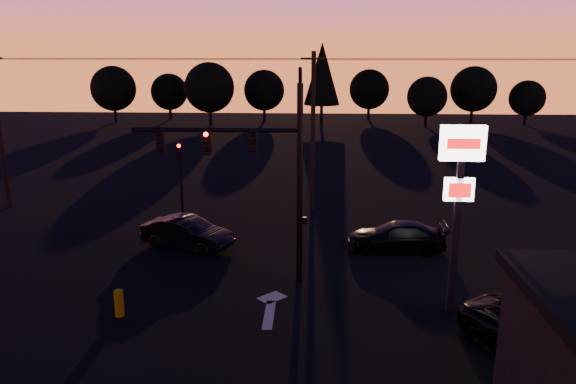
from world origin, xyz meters
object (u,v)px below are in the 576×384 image
secondary_signal (180,171)px  car_right (396,236)px  car_mid (187,233)px  traffic_signal_mast (259,163)px  suv_parked (550,337)px  bollard (119,303)px  pylon_sign (460,180)px

secondary_signal → car_right: (10.96, -3.74, -2.19)m
car_right → secondary_signal: bearing=-106.5°
secondary_signal → car_mid: bearing=-74.0°
traffic_signal_mast → car_right: 8.30m
traffic_signal_mast → secondary_signal: size_ratio=1.97×
car_right → suv_parked: bearing=22.1°
secondary_signal → bollard: 11.05m
bollard → car_right: size_ratio=0.21×
car_mid → pylon_sign: bearing=-98.4°
secondary_signal → traffic_signal_mast: bearing=-56.8°
pylon_sign → secondary_signal: bearing=140.2°
bollard → car_right: (10.78, 7.05, 0.18)m
car_mid → car_right: size_ratio=0.96×
pylon_sign → car_right: size_ratio=1.47×
traffic_signal_mast → secondary_signal: traffic_signal_mast is taller
pylon_sign → suv_parked: 5.63m
traffic_signal_mast → car_right: size_ratio=1.86×
car_right → car_mid: bearing=-87.1°
secondary_signal → pylon_sign: pylon_sign is taller
car_mid → bollard: bearing=-166.5°
bollard → secondary_signal: bearing=90.9°
car_mid → suv_parked: (13.18, -9.18, 0.04)m
secondary_signal → car_mid: secondary_signal is taller
pylon_sign → suv_parked: bearing=-53.1°
car_right → suv_parked: (3.33, -9.28, 0.09)m
bollard → suv_parked: 14.29m
traffic_signal_mast → secondary_signal: 9.19m
bollard → car_mid: size_ratio=0.22×
secondary_signal → bollard: size_ratio=4.45×
pylon_sign → suv_parked: size_ratio=1.24×
secondary_signal → car_right: 11.78m
traffic_signal_mast → pylon_sign: 7.52m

